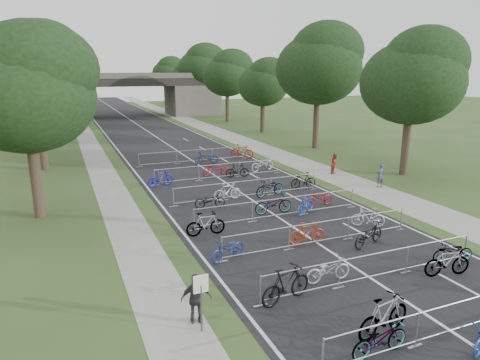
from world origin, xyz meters
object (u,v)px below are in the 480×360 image
object	(u,v)px
overpass_bridge	(124,95)
bike_0	(380,339)
pedestrian_a	(380,176)
pedestrian_c	(196,299)
park_sign	(201,293)
bike_1	(384,316)
pedestrian_b	(335,164)

from	to	relation	value
overpass_bridge	bike_0	size ratio (longest dim) A/B	16.79
pedestrian_a	pedestrian_c	xyz separation A→B (m)	(-15.69, -10.25, -0.01)
park_sign	bike_0	world-z (taller)	park_sign
bike_0	bike_1	size ratio (longest dim) A/B	0.89
overpass_bridge	pedestrian_b	distance (m)	47.73
overpass_bridge	pedestrian_a	bearing A→B (deg)	-80.16
bike_1	pedestrian_c	xyz separation A→B (m)	(-4.80, 2.72, 0.17)
pedestrian_c	pedestrian_a	bearing A→B (deg)	-133.48
overpass_bridge	bike_0	bearing A→B (deg)	-92.40
pedestrian_a	pedestrian_b	size ratio (longest dim) A/B	1.05
bike_1	pedestrian_b	bearing A→B (deg)	-40.72
bike_0	pedestrian_c	distance (m)	5.31
bike_0	overpass_bridge	bearing A→B (deg)	-4.98
overpass_bridge	bike_1	distance (m)	64.31
pedestrian_a	pedestrian_c	world-z (taller)	pedestrian_a
bike_1	pedestrian_c	world-z (taller)	pedestrian_c
pedestrian_b	overpass_bridge	bearing A→B (deg)	66.84
overpass_bridge	pedestrian_c	world-z (taller)	overpass_bridge
park_sign	bike_1	world-z (taller)	park_sign
park_sign	pedestrian_a	distance (m)	19.03
park_sign	bike_0	size ratio (longest dim) A/B	0.99
overpass_bridge	pedestrian_a	world-z (taller)	overpass_bridge
overpass_bridge	bike_1	world-z (taller)	overpass_bridge
park_sign	pedestrian_c	size ratio (longest dim) A/B	1.14
overpass_bridge	pedestrian_c	bearing A→B (deg)	-96.31
bike_0	pedestrian_b	bearing A→B (deg)	-34.34
pedestrian_a	overpass_bridge	bearing A→B (deg)	-83.52
park_sign	pedestrian_b	xyz separation A→B (m)	(15.21, 15.09, -0.50)
pedestrian_b	pedestrian_c	size ratio (longest dim) A/B	0.96
overpass_bridge	pedestrian_c	xyz separation A→B (m)	(-6.80, -61.49, -2.74)
overpass_bridge	pedestrian_c	size ratio (longest dim) A/B	19.42
bike_1	pedestrian_a	xyz separation A→B (m)	(10.89, 12.97, 0.18)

